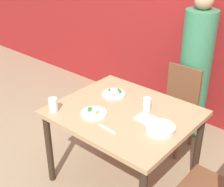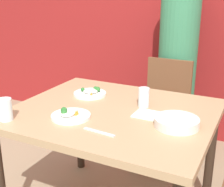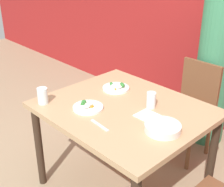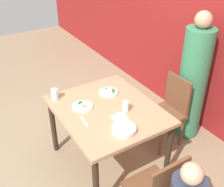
% 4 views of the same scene
% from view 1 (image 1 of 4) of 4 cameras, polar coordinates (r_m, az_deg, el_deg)
% --- Properties ---
extents(ground_plane, '(10.00, 10.00, 0.00)m').
position_cam_1_polar(ground_plane, '(3.13, 1.95, -15.38)').
color(ground_plane, '#998466').
extents(wall_back, '(10.00, 0.06, 2.70)m').
position_cam_1_polar(wall_back, '(3.67, 17.41, 14.00)').
color(wall_back, maroon).
rests_on(wall_back, ground_plane).
extents(dining_table, '(1.16, 0.99, 0.77)m').
position_cam_1_polar(dining_table, '(2.72, 2.18, -4.88)').
color(dining_table, tan).
rests_on(dining_table, ground_plane).
extents(chair_adult_spot, '(0.40, 0.40, 0.89)m').
position_cam_1_polar(chair_adult_spot, '(3.40, 11.70, -2.09)').
color(chair_adult_spot, brown).
rests_on(chair_adult_spot, ground_plane).
extents(person_adult, '(0.34, 0.34, 1.63)m').
position_cam_1_polar(person_adult, '(3.56, 14.85, 3.74)').
color(person_adult, '#387F56').
rests_on(person_adult, ground_plane).
extents(bowl_curry, '(0.23, 0.23, 0.05)m').
position_cam_1_polar(bowl_curry, '(2.43, 8.77, -6.31)').
color(bowl_curry, silver).
rests_on(bowl_curry, dining_table).
extents(plate_rice_adult, '(0.22, 0.22, 0.05)m').
position_cam_1_polar(plate_rice_adult, '(2.62, -3.43, -3.55)').
color(plate_rice_adult, white).
rests_on(plate_rice_adult, dining_table).
extents(plate_rice_child, '(0.22, 0.22, 0.05)m').
position_cam_1_polar(plate_rice_child, '(2.93, 0.41, 0.05)').
color(plate_rice_child, white).
rests_on(plate_rice_child, dining_table).
extents(glass_water_tall, '(0.07, 0.07, 0.12)m').
position_cam_1_polar(glass_water_tall, '(2.67, 6.40, -1.97)').
color(glass_water_tall, silver).
rests_on(glass_water_tall, dining_table).
extents(glass_water_short, '(0.08, 0.08, 0.12)m').
position_cam_1_polar(glass_water_short, '(2.69, -10.71, -2.06)').
color(glass_water_short, silver).
rests_on(glass_water_short, dining_table).
extents(napkin_folded, '(0.14, 0.14, 0.01)m').
position_cam_1_polar(napkin_folded, '(2.58, 6.05, -4.48)').
color(napkin_folded, white).
rests_on(napkin_folded, dining_table).
extents(fork_steel, '(0.18, 0.04, 0.01)m').
position_cam_1_polar(fork_steel, '(2.44, -0.89, -6.49)').
color(fork_steel, silver).
rests_on(fork_steel, dining_table).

